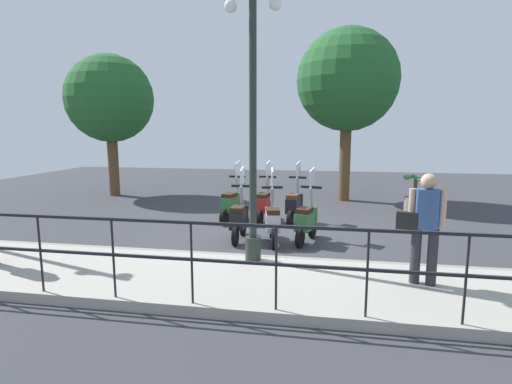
# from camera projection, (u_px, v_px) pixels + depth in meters

# --- Properties ---
(ground_plane) EXTENTS (28.00, 28.00, 0.00)m
(ground_plane) POSITION_uv_depth(u_px,v_px,m) (276.00, 233.00, 9.10)
(ground_plane) COLOR #38383D
(promenade_walkway) EXTENTS (2.20, 20.00, 0.15)m
(promenade_walkway) POSITION_uv_depth(u_px,v_px,m) (250.00, 281.00, 6.02)
(promenade_walkway) COLOR #A39E93
(promenade_walkway) RESTS_ON ground_plane
(fence_railing) EXTENTS (0.04, 16.03, 1.07)m
(fence_railing) POSITION_uv_depth(u_px,v_px,m) (233.00, 249.00, 4.88)
(fence_railing) COLOR black
(fence_railing) RESTS_ON promenade_walkway
(lamp_post_near) EXTENTS (0.26, 0.90, 4.59)m
(lamp_post_near) POSITION_uv_depth(u_px,v_px,m) (253.00, 138.00, 6.44)
(lamp_post_near) COLOR #232D28
(lamp_post_near) RESTS_ON promenade_walkway
(pedestrian_with_bag) EXTENTS (0.37, 0.66, 1.59)m
(pedestrian_with_bag) POSITION_uv_depth(u_px,v_px,m) (425.00, 220.00, 5.58)
(pedestrian_with_bag) COLOR #28282D
(pedestrian_with_bag) RESTS_ON promenade_walkway
(tree_large) EXTENTS (2.99, 2.99, 4.88)m
(tree_large) POSITION_uv_depth(u_px,v_px,m) (110.00, 99.00, 13.75)
(tree_large) COLOR brown
(tree_large) RESTS_ON ground_plane
(tree_distant) EXTENTS (3.25, 3.25, 5.51)m
(tree_distant) POSITION_uv_depth(u_px,v_px,m) (348.00, 81.00, 12.68)
(tree_distant) COLOR brown
(tree_distant) RESTS_ON ground_plane
(potted_palm) EXTENTS (1.06, 0.66, 1.05)m
(potted_palm) POSITION_uv_depth(u_px,v_px,m) (415.00, 197.00, 11.20)
(potted_palm) COLOR slate
(potted_palm) RESTS_ON ground_plane
(scooter_near_0) EXTENTS (1.21, 0.52, 1.54)m
(scooter_near_0) POSITION_uv_depth(u_px,v_px,m) (307.00, 220.00, 8.26)
(scooter_near_0) COLOR black
(scooter_near_0) RESTS_ON ground_plane
(scooter_near_1) EXTENTS (1.22, 0.48, 1.54)m
(scooter_near_1) POSITION_uv_depth(u_px,v_px,m) (273.00, 220.00, 8.21)
(scooter_near_1) COLOR black
(scooter_near_1) RESTS_ON ground_plane
(scooter_near_2) EXTENTS (1.23, 0.44, 1.54)m
(scooter_near_2) POSITION_uv_depth(u_px,v_px,m) (239.00, 218.00, 8.42)
(scooter_near_2) COLOR black
(scooter_near_2) RESTS_ON ground_plane
(scooter_far_0) EXTENTS (1.23, 0.47, 1.54)m
(scooter_far_0) POSITION_uv_depth(u_px,v_px,m) (295.00, 204.00, 9.96)
(scooter_far_0) COLOR black
(scooter_far_0) RESTS_ON ground_plane
(scooter_far_1) EXTENTS (1.23, 0.45, 1.54)m
(scooter_far_1) POSITION_uv_depth(u_px,v_px,m) (265.00, 204.00, 10.07)
(scooter_far_1) COLOR black
(scooter_far_1) RESTS_ON ground_plane
(scooter_far_2) EXTENTS (1.21, 0.52, 1.54)m
(scooter_far_2) POSITION_uv_depth(u_px,v_px,m) (232.00, 203.00, 10.11)
(scooter_far_2) COLOR black
(scooter_far_2) RESTS_ON ground_plane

